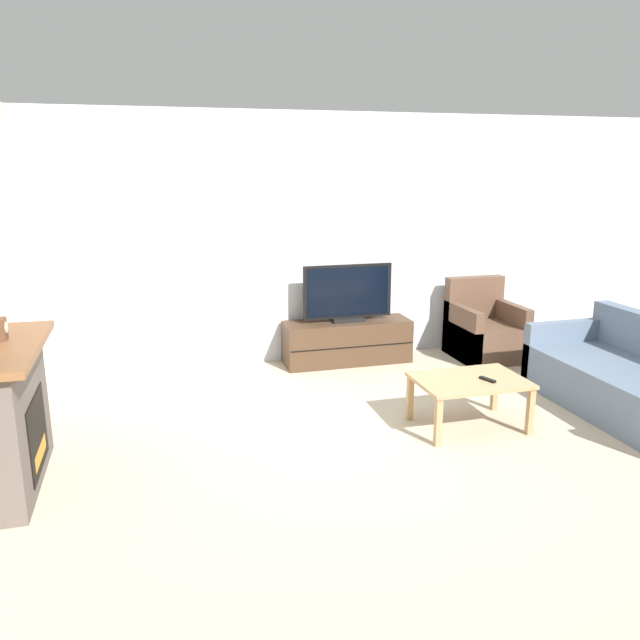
% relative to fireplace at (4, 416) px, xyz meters
% --- Properties ---
extents(ground_plane, '(24.00, 24.00, 0.00)m').
position_rel_fireplace_xyz_m(ground_plane, '(2.78, -0.07, -0.51)').
color(ground_plane, tan).
extents(wall_back, '(12.00, 0.06, 2.70)m').
position_rel_fireplace_xyz_m(wall_back, '(2.78, 2.30, 0.84)').
color(wall_back, silver).
rests_on(wall_back, ground).
extents(fireplace, '(0.51, 1.27, 1.00)m').
position_rel_fireplace_xyz_m(fireplace, '(0.00, 0.00, 0.00)').
color(fireplace, '#564C47').
rests_on(fireplace, ground).
extents(mantel_clock, '(0.08, 0.11, 0.15)m').
position_rel_fireplace_xyz_m(mantel_clock, '(0.02, 0.13, 0.57)').
color(mantel_clock, brown).
rests_on(mantel_clock, fireplace).
extents(tv_stand, '(1.40, 0.44, 0.47)m').
position_rel_fireplace_xyz_m(tv_stand, '(3.07, 2.01, -0.27)').
color(tv_stand, '#422D1E').
rests_on(tv_stand, ground).
extents(tv, '(1.00, 0.18, 0.63)m').
position_rel_fireplace_xyz_m(tv, '(3.07, 2.01, 0.26)').
color(tv, black).
rests_on(tv, tv_stand).
extents(armchair, '(0.70, 0.76, 0.89)m').
position_rel_fireplace_xyz_m(armchair, '(4.64, 1.80, -0.22)').
color(armchair, brown).
rests_on(armchair, ground).
extents(coffee_table, '(0.90, 0.63, 0.43)m').
position_rel_fireplace_xyz_m(coffee_table, '(3.51, 0.06, -0.14)').
color(coffee_table, '#A37F56').
rests_on(coffee_table, ground).
extents(remote, '(0.09, 0.15, 0.02)m').
position_rel_fireplace_xyz_m(remote, '(3.62, -0.02, -0.08)').
color(remote, black).
rests_on(remote, coffee_table).
extents(couch, '(0.95, 1.91, 0.81)m').
position_rel_fireplace_xyz_m(couch, '(5.07, -0.07, -0.24)').
color(couch, slate).
rests_on(couch, ground).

